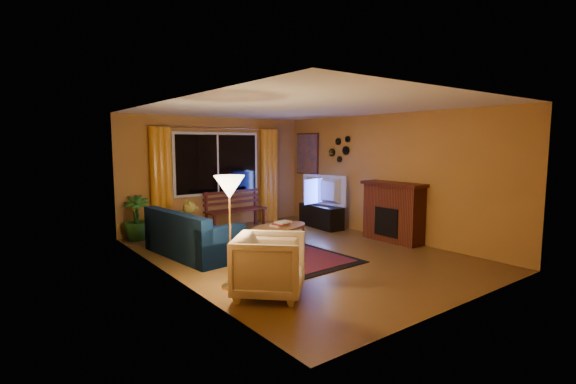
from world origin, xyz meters
TOP-DOWN VIEW (x-y plane):
  - floor at (0.00, 0.00)m, footprint 4.50×6.00m
  - ceiling at (0.00, 0.00)m, footprint 4.50×6.00m
  - wall_back at (0.00, 3.01)m, footprint 4.50×0.02m
  - wall_left at (-2.26, 0.00)m, footprint 0.02×6.00m
  - wall_right at (2.26, 0.00)m, footprint 0.02×6.00m
  - window at (0.00, 2.94)m, footprint 2.00×0.02m
  - curtain_rod at (0.00, 2.90)m, footprint 3.20×0.03m
  - curtain_left at (-1.35, 2.88)m, footprint 0.36×0.36m
  - curtain_right at (1.35, 2.88)m, footprint 0.36×0.36m
  - bench at (0.17, 2.45)m, footprint 1.46×0.51m
  - potted_plant at (-1.93, 2.73)m, footprint 0.63×0.63m
  - sofa at (-1.52, 1.00)m, footprint 1.03×2.00m
  - dog at (-1.47, 1.43)m, footprint 0.43×0.50m
  - armchair at (-1.55, -1.37)m, footprint 1.14×1.14m
  - floor_lamp at (-1.80, -0.82)m, footprint 0.31×0.31m
  - rug at (-0.35, 0.22)m, footprint 1.84×2.82m
  - coffee_table at (-0.13, 0.38)m, footprint 1.42×1.42m
  - tv_console at (1.84, 1.49)m, footprint 0.51×1.24m
  - television at (1.84, 1.49)m, footprint 0.40×1.20m
  - fireplace at (2.05, -0.40)m, footprint 0.40×1.20m
  - mirror_cluster at (2.21, 1.30)m, footprint 0.06×0.60m
  - painting at (2.22, 2.45)m, footprint 0.04×0.76m

SIDE VIEW (x-z plane):
  - floor at x=0.00m, z-range -0.02..0.00m
  - rug at x=-0.35m, z-range 0.00..0.02m
  - bench at x=0.17m, z-range 0.00..0.43m
  - coffee_table at x=-0.13m, z-range 0.00..0.44m
  - tv_console at x=1.84m, z-range 0.00..0.50m
  - sofa at x=-1.52m, z-range 0.00..0.78m
  - armchair at x=-1.55m, z-range 0.00..0.86m
  - potted_plant at x=-1.93m, z-range 0.00..0.89m
  - fireplace at x=2.05m, z-range 0.00..1.10m
  - dog at x=-1.47m, z-range 0.38..0.85m
  - floor_lamp at x=-1.80m, z-range 0.00..1.50m
  - television at x=1.84m, z-range 0.50..1.19m
  - curtain_left at x=-1.35m, z-range 0.00..2.24m
  - curtain_right at x=1.35m, z-range 0.00..2.24m
  - wall_back at x=0.00m, z-range 0.00..2.50m
  - wall_left at x=-2.26m, z-range 0.00..2.50m
  - wall_right at x=2.26m, z-range 0.00..2.50m
  - window at x=0.00m, z-range 0.80..2.10m
  - painting at x=2.22m, z-range 1.17..2.13m
  - mirror_cluster at x=2.21m, z-range 1.52..2.08m
  - curtain_rod at x=0.00m, z-range 2.23..2.27m
  - ceiling at x=0.00m, z-range 2.50..2.52m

